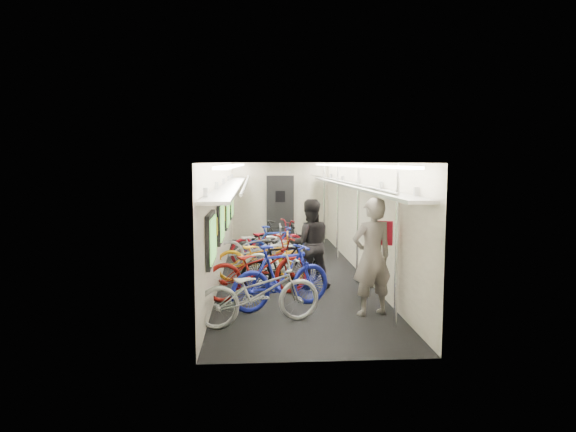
{
  "coord_description": "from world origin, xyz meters",
  "views": [
    {
      "loc": [
        -0.78,
        -10.97,
        2.41
      ],
      "look_at": [
        -0.01,
        1.0,
        1.15
      ],
      "focal_mm": 32.0,
      "sensor_mm": 36.0,
      "label": 1
    }
  ],
  "objects": [
    {
      "name": "bicycle_2",
      "position": [
        -0.73,
        -1.96,
        0.53
      ],
      "size": [
        2.14,
        1.5,
        1.07
      ],
      "primitive_type": "imported",
      "rotation": [
        0.0,
        0.0,
        2.01
      ],
      "color": "maroon",
      "rests_on": "ground"
    },
    {
      "name": "backpack",
      "position": [
        1.29,
        -2.94,
        1.28
      ],
      "size": [
        0.29,
        0.21,
        0.38
      ],
      "primitive_type": "cube",
      "rotation": [
        0.0,
        0.0,
        -0.31
      ],
      "color": "red",
      "rests_on": "passenger_near"
    },
    {
      "name": "bicycle_7",
      "position": [
        -0.32,
        1.01,
        0.46
      ],
      "size": [
        1.6,
        0.75,
        0.93
      ],
      "primitive_type": "imported",
      "rotation": [
        0.0,
        0.0,
        1.78
      ],
      "color": "#192C97",
      "rests_on": "ground"
    },
    {
      "name": "bicycle_0",
      "position": [
        -0.73,
        -3.52,
        0.5
      ],
      "size": [
        2.01,
        1.19,
        1.0
      ],
      "primitive_type": "imported",
      "rotation": [
        0.0,
        0.0,
        1.87
      ],
      "color": "#9FA0A4",
      "rests_on": "ground"
    },
    {
      "name": "bicycle_3",
      "position": [
        -0.3,
        -1.45,
        0.48
      ],
      "size": [
        1.67,
        0.93,
        0.96
      ],
      "primitive_type": "imported",
      "rotation": [
        0.0,
        0.0,
        1.88
      ],
      "color": "black",
      "rests_on": "ground"
    },
    {
      "name": "bicycle_9",
      "position": [
        -0.16,
        1.88,
        0.47
      ],
      "size": [
        1.62,
        0.72,
        0.94
      ],
      "primitive_type": "imported",
      "rotation": [
        0.0,
        0.0,
        1.38
      ],
      "color": "black",
      "rests_on": "ground"
    },
    {
      "name": "bicycle_5",
      "position": [
        -0.23,
        -1.11,
        0.49
      ],
      "size": [
        1.69,
        0.88,
        0.98
      ],
      "primitive_type": "imported",
      "rotation": [
        0.0,
        0.0,
        1.3
      ],
      "color": "white",
      "rests_on": "ground"
    },
    {
      "name": "bicycle_1",
      "position": [
        -0.36,
        -2.7,
        0.54
      ],
      "size": [
        1.85,
        1.22,
        1.08
      ],
      "primitive_type": "imported",
      "rotation": [
        0.0,
        0.0,
        2.0
      ],
      "color": "#1A23A0",
      "rests_on": "ground"
    },
    {
      "name": "train_car_shell",
      "position": [
        -0.36,
        0.71,
        1.66
      ],
      "size": [
        10.0,
        10.0,
        10.0
      ],
      "color": "black",
      "rests_on": "ground"
    },
    {
      "name": "bicycle_8",
      "position": [
        -0.48,
        1.13,
        0.51
      ],
      "size": [
        2.06,
        1.43,
        1.03
      ],
      "primitive_type": "imported",
      "rotation": [
        0.0,
        0.0,
        1.99
      ],
      "color": "maroon",
      "rests_on": "ground"
    },
    {
      "name": "bicycle_6",
      "position": [
        -0.72,
        0.58,
        0.5
      ],
      "size": [
        1.92,
        0.69,
        1.0
      ],
      "primitive_type": "imported",
      "rotation": [
        0.0,
        0.0,
        1.56
      ],
      "color": "#A1A1A5",
      "rests_on": "ground"
    },
    {
      "name": "passenger_near",
      "position": [
        1.04,
        -3.14,
        0.93
      ],
      "size": [
        0.78,
        0.62,
        1.86
      ],
      "primitive_type": "imported",
      "rotation": [
        0.0,
        0.0,
        3.42
      ],
      "color": "gray",
      "rests_on": "ground"
    },
    {
      "name": "passenger_mid",
      "position": [
        0.26,
        -1.32,
        0.86
      ],
      "size": [
        0.86,
        0.69,
        1.71
      ],
      "primitive_type": "imported",
      "rotation": [
        0.0,
        0.0,
        3.19
      ],
      "color": "black",
      "rests_on": "ground"
    },
    {
      "name": "bicycle_4",
      "position": [
        -0.64,
        -0.74,
        0.5
      ],
      "size": [
        1.94,
        0.77,
        1.0
      ],
      "primitive_type": "imported",
      "rotation": [
        0.0,
        0.0,
        1.52
      ],
      "color": "orange",
      "rests_on": "ground"
    }
  ]
}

